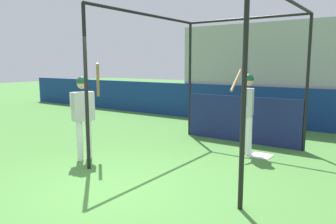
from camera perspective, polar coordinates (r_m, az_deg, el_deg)
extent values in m
plane|color=#477F38|center=(5.47, -9.31, -13.27)|extent=(60.00, 60.00, 0.00)
cube|color=navy|center=(11.09, 15.84, 0.99)|extent=(24.00, 0.12, 1.27)
cube|color=#9E9E99|center=(12.97, 19.04, 6.44)|extent=(5.95, 4.00, 3.32)
cube|color=navy|center=(12.33, 6.95, 5.17)|extent=(0.45, 0.40, 0.10)
cube|color=navy|center=(12.47, 7.36, 6.26)|extent=(0.45, 0.06, 0.40)
cube|color=navy|center=(12.08, 9.26, 5.06)|extent=(0.45, 0.40, 0.10)
cube|color=navy|center=(12.23, 9.66, 6.17)|extent=(0.45, 0.06, 0.40)
cube|color=navy|center=(11.85, 11.67, 4.93)|extent=(0.45, 0.40, 0.10)
cube|color=navy|center=(12.00, 12.04, 6.06)|extent=(0.45, 0.06, 0.40)
cube|color=navy|center=(11.64, 14.16, 4.79)|extent=(0.45, 0.40, 0.10)
cube|color=navy|center=(11.80, 14.51, 5.94)|extent=(0.45, 0.06, 0.40)
cube|color=navy|center=(11.46, 16.74, 4.63)|extent=(0.45, 0.40, 0.10)
cube|color=navy|center=(11.62, 17.06, 5.80)|extent=(0.45, 0.06, 0.40)
cube|color=navy|center=(11.30, 19.39, 4.46)|extent=(0.45, 0.40, 0.10)
cube|color=navy|center=(11.46, 19.69, 5.65)|extent=(0.45, 0.06, 0.40)
cube|color=navy|center=(11.17, 22.11, 4.28)|extent=(0.45, 0.40, 0.10)
cube|color=navy|center=(11.33, 22.38, 5.48)|extent=(0.45, 0.06, 0.40)
cube|color=navy|center=(11.06, 24.89, 4.08)|extent=(0.45, 0.40, 0.10)
cube|color=navy|center=(11.22, 25.13, 5.29)|extent=(0.45, 0.06, 0.40)
cube|color=navy|center=(13.02, 8.65, 7.07)|extent=(0.45, 0.40, 0.10)
cube|color=navy|center=(13.18, 9.02, 8.08)|extent=(0.45, 0.06, 0.40)
cube|color=navy|center=(12.79, 10.87, 6.99)|extent=(0.45, 0.40, 0.10)
cube|color=navy|center=(12.95, 11.23, 8.02)|extent=(0.45, 0.06, 0.40)
cube|color=navy|center=(12.57, 13.18, 6.90)|extent=(0.45, 0.40, 0.10)
cube|color=navy|center=(12.74, 13.52, 7.94)|extent=(0.45, 0.06, 0.40)
cube|color=navy|center=(12.38, 15.56, 6.79)|extent=(0.45, 0.40, 0.10)
cube|color=navy|center=(12.54, 15.88, 7.85)|extent=(0.45, 0.06, 0.40)
cube|color=navy|center=(12.21, 18.01, 6.67)|extent=(0.45, 0.40, 0.10)
cube|color=navy|center=(12.37, 18.30, 7.74)|extent=(0.45, 0.06, 0.40)
cube|color=navy|center=(12.06, 20.52, 6.53)|extent=(0.45, 0.40, 0.10)
cube|color=navy|center=(12.23, 20.79, 7.62)|extent=(0.45, 0.06, 0.40)
cube|color=navy|center=(11.93, 23.09, 6.38)|extent=(0.45, 0.40, 0.10)
cube|color=navy|center=(12.10, 23.33, 7.47)|extent=(0.45, 0.06, 0.40)
cube|color=navy|center=(11.83, 25.71, 6.21)|extent=(0.45, 0.40, 0.10)
cube|color=navy|center=(12.00, 25.92, 7.31)|extent=(0.45, 0.06, 0.40)
cube|color=navy|center=(13.74, 10.19, 8.77)|extent=(0.45, 0.40, 0.10)
cube|color=navy|center=(13.91, 10.53, 9.71)|extent=(0.45, 0.06, 0.40)
cube|color=navy|center=(13.52, 12.33, 8.72)|extent=(0.45, 0.40, 0.10)
cube|color=navy|center=(13.69, 12.65, 9.67)|extent=(0.45, 0.06, 0.40)
cube|color=navy|center=(13.31, 14.53, 8.65)|extent=(0.45, 0.40, 0.10)
cube|color=navy|center=(13.49, 14.84, 9.61)|extent=(0.45, 0.06, 0.40)
cube|color=navy|center=(13.13, 16.81, 8.57)|extent=(0.45, 0.40, 0.10)
cube|color=navy|center=(13.31, 17.09, 9.54)|extent=(0.45, 0.06, 0.40)
cube|color=navy|center=(12.97, 19.14, 8.47)|extent=(0.45, 0.40, 0.10)
cube|color=navy|center=(13.15, 19.40, 9.45)|extent=(0.45, 0.06, 0.40)
cube|color=navy|center=(12.83, 21.52, 8.35)|extent=(0.45, 0.40, 0.10)
cube|color=navy|center=(13.01, 21.77, 9.35)|extent=(0.45, 0.06, 0.40)
cube|color=navy|center=(12.71, 23.95, 8.22)|extent=(0.45, 0.40, 0.10)
cube|color=navy|center=(12.89, 24.17, 9.22)|extent=(0.45, 0.06, 0.40)
cube|color=navy|center=(12.61, 26.42, 8.07)|extent=(0.45, 0.40, 0.10)
cube|color=navy|center=(12.80, 26.62, 9.08)|extent=(0.45, 0.06, 0.40)
cube|color=navy|center=(14.48, 11.58, 10.30)|extent=(0.45, 0.40, 0.10)
cube|color=navy|center=(14.65, 11.89, 11.16)|extent=(0.45, 0.06, 0.40)
cube|color=navy|center=(14.27, 13.64, 10.26)|extent=(0.45, 0.40, 0.10)
cube|color=navy|center=(14.44, 13.94, 11.14)|extent=(0.45, 0.06, 0.40)
cube|color=navy|center=(14.07, 15.76, 10.21)|extent=(0.45, 0.40, 0.10)
cube|color=navy|center=(14.25, 16.04, 11.10)|extent=(0.45, 0.06, 0.40)
cube|color=navy|center=(13.90, 17.93, 10.14)|extent=(0.45, 0.40, 0.10)
cube|color=navy|center=(14.08, 18.19, 11.04)|extent=(0.45, 0.06, 0.40)
cube|color=navy|center=(13.75, 20.15, 10.06)|extent=(0.45, 0.40, 0.10)
cube|color=navy|center=(13.93, 20.39, 10.97)|extent=(0.45, 0.06, 0.40)
cube|color=navy|center=(13.62, 22.42, 9.96)|extent=(0.45, 0.40, 0.10)
cube|color=navy|center=(13.80, 22.64, 10.88)|extent=(0.45, 0.06, 0.40)
cube|color=navy|center=(13.50, 24.72, 9.85)|extent=(0.45, 0.40, 0.10)
cube|color=navy|center=(13.69, 24.92, 10.77)|extent=(0.45, 0.06, 0.40)
cube|color=navy|center=(13.41, 27.06, 9.71)|extent=(0.45, 0.40, 0.10)
cube|color=navy|center=(13.60, 27.24, 10.64)|extent=(0.45, 0.06, 0.40)
cube|color=navy|center=(15.23, 12.85, 11.67)|extent=(0.45, 0.40, 0.10)
cube|color=navy|center=(15.41, 13.14, 12.47)|extent=(0.45, 0.06, 0.40)
cube|color=navy|center=(15.03, 14.83, 11.64)|extent=(0.45, 0.40, 0.10)
cube|color=navy|center=(15.22, 15.10, 12.46)|extent=(0.45, 0.06, 0.40)
cube|color=navy|center=(14.85, 16.86, 11.60)|extent=(0.45, 0.40, 0.10)
cube|color=navy|center=(15.04, 17.12, 12.43)|extent=(0.45, 0.06, 0.40)
cube|color=navy|center=(14.69, 18.94, 11.55)|extent=(0.45, 0.40, 0.10)
cube|color=navy|center=(14.87, 19.18, 12.38)|extent=(0.45, 0.06, 0.40)
cube|color=navy|center=(14.54, 21.06, 11.48)|extent=(0.45, 0.40, 0.10)
cube|color=navy|center=(14.73, 21.28, 12.32)|extent=(0.45, 0.06, 0.40)
cube|color=navy|center=(14.42, 23.22, 11.39)|extent=(0.45, 0.40, 0.10)
cube|color=navy|center=(14.61, 23.42, 12.24)|extent=(0.45, 0.06, 0.40)
cube|color=navy|center=(14.31, 25.42, 11.29)|extent=(0.45, 0.40, 0.10)
cube|color=navy|center=(14.50, 25.60, 12.14)|extent=(0.45, 0.06, 0.40)
cylinder|color=black|center=(6.31, -14.05, 3.98)|extent=(0.07, 0.07, 3.10)
cylinder|color=black|center=(4.47, 13.05, 2.27)|extent=(0.07, 0.07, 3.10)
cylinder|color=black|center=(9.20, 3.83, 5.55)|extent=(0.07, 0.07, 3.10)
cylinder|color=black|center=(8.05, 23.10, 4.48)|extent=(0.07, 0.07, 3.10)
cylinder|color=black|center=(7.73, -3.55, 16.53)|extent=(0.06, 3.74, 0.06)
cylinder|color=black|center=(6.32, 20.24, 17.86)|extent=(0.06, 3.74, 0.06)
cylinder|color=black|center=(8.56, 13.18, 15.53)|extent=(3.09, 0.06, 0.06)
cube|color=navy|center=(8.59, 12.56, -1.27)|extent=(3.02, 0.03, 1.19)
cube|color=white|center=(7.53, 15.92, -7.33)|extent=(0.44, 0.44, 0.02)
cylinder|color=white|center=(7.45, 13.90, -4.09)|extent=(0.16, 0.16, 0.86)
cylinder|color=white|center=(7.65, 13.17, -3.73)|extent=(0.16, 0.16, 0.86)
cube|color=#B7B7B7|center=(7.43, 13.73, 1.62)|extent=(0.32, 0.48, 0.61)
sphere|color=tan|center=(7.39, 13.86, 5.25)|extent=(0.21, 0.21, 0.21)
sphere|color=#144C2D|center=(7.39, 13.87, 5.63)|extent=(0.23, 0.23, 0.23)
cylinder|color=#B7B7B7|center=(7.19, 13.24, 2.52)|extent=(0.09, 0.09, 0.33)
cylinder|color=#B7B7B7|center=(7.64, 13.66, 2.84)|extent=(0.09, 0.09, 0.33)
cylinder|color=#AD7F4C|center=(7.68, 11.87, 5.65)|extent=(0.12, 0.74, 0.54)
sphere|color=#AD7F4C|center=(7.59, 14.34, 3.67)|extent=(0.08, 0.08, 0.08)
cylinder|color=white|center=(7.08, -15.10, -4.85)|extent=(0.16, 0.16, 0.84)
cylinder|color=white|center=(7.16, -13.67, -4.66)|extent=(0.16, 0.16, 0.84)
cube|color=#B7B7B7|center=(6.99, -14.59, 0.98)|extent=(0.34, 0.47, 0.59)
sphere|color=tan|center=(6.95, -14.74, 4.76)|extent=(0.21, 0.21, 0.21)
sphere|color=#144C2D|center=(6.95, -14.75, 5.15)|extent=(0.22, 0.22, 0.22)
cylinder|color=#B7B7B7|center=(6.93, -16.47, 1.95)|extent=(0.09, 0.09, 0.33)
cylinder|color=#B7B7B7|center=(7.10, -13.09, 2.23)|extent=(0.09, 0.09, 0.33)
cylinder|color=brown|center=(7.09, -12.11, 5.46)|extent=(0.44, 0.41, 0.74)
sphere|color=brown|center=(7.11, -14.01, 2.56)|extent=(0.08, 0.08, 0.08)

